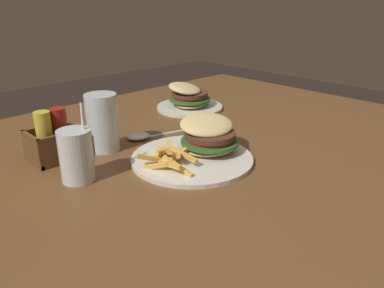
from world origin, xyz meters
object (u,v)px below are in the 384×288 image
at_px(beer_glass, 103,124).
at_px(juice_glass, 77,158).
at_px(condiment_caddy, 54,141).
at_px(meal_plate_near, 201,145).
at_px(meal_plate_far, 188,99).
at_px(spoon, 141,136).

height_order(beer_glass, juice_glass, juice_glass).
bearing_deg(condiment_caddy, meal_plate_near, -42.47).
bearing_deg(beer_glass, meal_plate_near, -55.49).
xyz_separation_m(juice_glass, meal_plate_far, (0.52, 0.22, -0.02)).
relative_size(spoon, meal_plate_far, 0.88).
height_order(meal_plate_near, condiment_caddy, condiment_caddy).
height_order(meal_plate_near, spoon, meal_plate_near).
distance_m(beer_glass, meal_plate_far, 0.41).
height_order(meal_plate_near, beer_glass, beer_glass).
height_order(spoon, meal_plate_far, meal_plate_far).
bearing_deg(condiment_caddy, juice_glass, -95.92).
bearing_deg(spoon, juice_glass, 38.31).
xyz_separation_m(juice_glass, condiment_caddy, (0.01, 0.14, -0.01)).
xyz_separation_m(meal_plate_near, meal_plate_far, (0.26, 0.31, 0.00)).
xyz_separation_m(spoon, meal_plate_far, (0.29, 0.12, 0.03)).
distance_m(meal_plate_near, juice_glass, 0.28).
distance_m(juice_glass, meal_plate_far, 0.57).
bearing_deg(condiment_caddy, meal_plate_far, 9.40).
bearing_deg(beer_glass, meal_plate_far, 16.07).
xyz_separation_m(beer_glass, condiment_caddy, (-0.11, 0.03, -0.02)).
bearing_deg(meal_plate_far, juice_glass, -157.10).
bearing_deg(spoon, beer_glass, 12.67).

